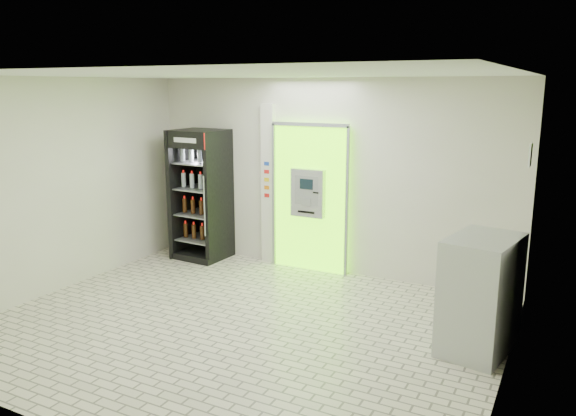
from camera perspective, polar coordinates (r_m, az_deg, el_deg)
The scene contains 7 objects.
ground at distance 7.03m, azimuth -4.89°, elevation -11.89°, with size 6.00×6.00×0.00m, color beige.
room_shell at distance 6.50m, azimuth -5.19°, elevation 3.11°, with size 6.00×6.00×6.00m.
atm_assembly at distance 8.79m, azimuth 2.31°, elevation 1.12°, with size 1.30×0.24×2.33m.
pillar at distance 9.15m, azimuth -2.01°, elevation 2.39°, with size 0.22×0.11×2.60m.
beverage_cooler at distance 9.55m, azimuth -8.79°, elevation 1.09°, with size 0.85×0.79×2.17m.
steel_cabinet at distance 6.54m, azimuth 18.98°, elevation -8.32°, with size 0.82×1.07×1.29m.
exit_sign at distance 6.85m, azimuth 23.40°, elevation 4.99°, with size 0.02×0.22×0.26m.
Camera 1 is at (3.48, -5.39, 2.87)m, focal length 35.00 mm.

